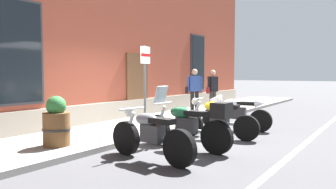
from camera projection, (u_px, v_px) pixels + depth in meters
ground_plane at (159, 137)px, 8.02m from camera, size 140.00×140.00×0.00m
sidewalk at (121, 130)px, 8.73m from camera, size 27.45×2.53×0.12m
lane_stripe at (291, 155)px, 6.20m from camera, size 27.45×0.12×0.01m
motorcycle_grey_naked at (150, 135)px, 5.80m from camera, size 0.62×2.01×0.94m
motorcycle_green_touring at (189, 124)px, 6.62m from camera, size 0.62×2.19×1.32m
motorcycle_yellow_naked at (217, 119)px, 7.84m from camera, size 0.62×2.04×0.97m
motorcycle_white_sport at (233, 111)px, 8.99m from camera, size 0.62×1.97×1.01m
pedestrian_blue_top at (194, 88)px, 11.89m from camera, size 0.56×0.47×1.65m
pedestrian_dark_jacket at (213, 89)px, 12.13m from camera, size 0.66×0.28×1.61m
parking_sign at (145, 75)px, 8.32m from camera, size 0.36×0.07×2.20m
barrel_planter at (56, 124)px, 6.48m from camera, size 0.57×0.57×1.02m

